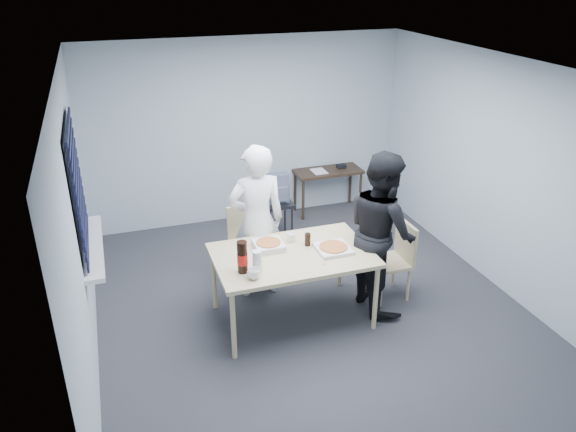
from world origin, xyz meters
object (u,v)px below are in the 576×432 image
object	(u,v)px
chair_far	(247,238)
chair_right	(396,255)
dining_table	(292,259)
soda_bottle	(242,258)
backpack	(278,189)
mug_a	(254,274)
mug_b	(291,237)
person_white	(257,222)
person_black	(381,231)
stool	(278,210)
side_table	(328,175)

from	to	relation	value
chair_far	chair_right	xyz separation A→B (m)	(1.47, -0.93, 0.00)
dining_table	soda_bottle	xyz separation A→B (m)	(-0.57, -0.20, 0.22)
soda_bottle	dining_table	bearing A→B (deg)	18.94
backpack	soda_bottle	size ratio (longest dim) A/B	1.24
mug_a	mug_b	xyz separation A→B (m)	(0.58, 0.61, -0.00)
chair_far	backpack	bearing A→B (deg)	52.49
dining_table	mug_a	world-z (taller)	mug_a
person_white	mug_a	world-z (taller)	person_white
person_white	person_black	bearing A→B (deg)	151.35
chair_right	soda_bottle	xyz separation A→B (m)	(-1.82, -0.26, 0.43)
stool	backpack	world-z (taller)	backpack
mug_a	stool	bearing A→B (deg)	66.98
mug_b	soda_bottle	bearing A→B (deg)	-144.53
person_white	side_table	bearing A→B (deg)	-131.16
mug_b	soda_bottle	distance (m)	0.80
chair_far	mug_b	world-z (taller)	chair_far
chair_far	backpack	distance (m)	1.10
chair_right	mug_b	distance (m)	1.23
dining_table	mug_b	size ratio (longest dim) A/B	16.07
person_white	mug_b	xyz separation A→B (m)	(0.27, -0.37, -0.06)
chair_right	stool	bearing A→B (deg)	114.47
dining_table	chair_right	xyz separation A→B (m)	(1.25, 0.07, -0.21)
chair_far	mug_a	size ratio (longest dim) A/B	7.24
side_table	mug_a	world-z (taller)	mug_a
person_black	side_table	bearing A→B (deg)	-9.66
mug_b	dining_table	bearing A→B (deg)	-105.97
person_black	mug_a	xyz separation A→B (m)	(-1.49, -0.32, -0.05)
mug_a	mug_b	distance (m)	0.84
chair_far	mug_b	xyz separation A→B (m)	(0.30, -0.73, 0.32)
person_white	mug_b	distance (m)	0.46
side_table	soda_bottle	size ratio (longest dim) A/B	3.05
person_black	side_table	world-z (taller)	person_black
person_black	side_table	distance (m)	2.55
side_table	stool	world-z (taller)	side_table
person_black	soda_bottle	size ratio (longest dim) A/B	5.44
person_white	mug_b	size ratio (longest dim) A/B	17.70
dining_table	person_black	xyz separation A→B (m)	(0.99, -0.02, 0.16)
person_black	soda_bottle	world-z (taller)	person_black
dining_table	person_white	size ratio (longest dim) A/B	0.91
mug_b	mug_a	bearing A→B (deg)	-133.63
chair_far	side_table	size ratio (longest dim) A/B	0.90
chair_right	backpack	bearing A→B (deg)	114.62
mug_b	soda_bottle	xyz separation A→B (m)	(-0.65, -0.46, 0.11)
person_black	backpack	distance (m)	1.96
mug_b	side_table	bearing A→B (deg)	58.82
chair_right	soda_bottle	world-z (taller)	soda_bottle
side_table	soda_bottle	bearing A→B (deg)	-126.61
side_table	stool	size ratio (longest dim) A/B	1.87
stool	side_table	bearing A→B (deg)	31.96
dining_table	stool	xyz separation A→B (m)	(0.43, 1.86, -0.30)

